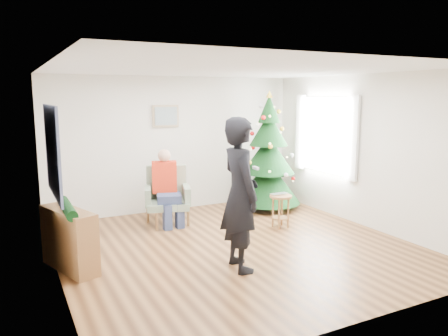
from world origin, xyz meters
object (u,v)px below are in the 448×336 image
armchair (167,203)px  standing_man (240,194)px  christmas_tree (268,156)px  console (69,240)px  stool (281,211)px

armchair → standing_man: bearing=-69.3°
armchair → standing_man: (0.16, -2.34, 0.62)m
christmas_tree → console: 4.30m
christmas_tree → stool: christmas_tree is taller
stool → armchair: armchair is taller
stool → armchair: bearing=146.1°
standing_man → console: bearing=69.6°
console → stool: bearing=-14.9°
stool → standing_man: size_ratio=0.29×
standing_man → console: 2.28m
console → christmas_tree: bearing=1.1°
christmas_tree → console: bearing=-159.5°
standing_man → console: standing_man is taller
christmas_tree → standing_man: bearing=-129.2°
console → armchair: bearing=17.6°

